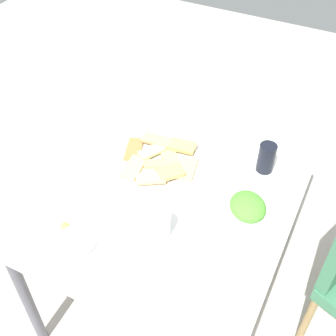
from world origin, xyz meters
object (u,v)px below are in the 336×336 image
object	(u,v)px
paper_napkin	(154,100)
fork	(150,99)
salad_plate_greens	(248,207)
drinking_glass	(160,225)
dining_table	(174,194)
salad_plate_rice	(77,241)
spoon	(157,101)
soda_can	(266,158)
pide_platter	(159,161)

from	to	relation	value
paper_napkin	fork	size ratio (longest dim) A/B	0.86
salad_plate_greens	drinking_glass	bearing A→B (deg)	-45.62
dining_table	drinking_glass	bearing A→B (deg)	15.36
salad_plate_greens	salad_plate_rice	world-z (taller)	salad_plate_greens
drinking_glass	spoon	size ratio (longest dim) A/B	0.50
soda_can	drinking_glass	size ratio (longest dim) A/B	1.24
drinking_glass	soda_can	bearing A→B (deg)	154.71
paper_napkin	spoon	world-z (taller)	spoon
dining_table	paper_napkin	world-z (taller)	paper_napkin
spoon	paper_napkin	bearing A→B (deg)	-72.04
soda_can	drinking_glass	distance (m)	0.51
dining_table	spoon	world-z (taller)	spoon
salad_plate_greens	paper_napkin	size ratio (longest dim) A/B	1.29
salad_plate_greens	spoon	xyz separation A→B (m)	(-0.45, -0.59, -0.02)
salad_plate_greens	fork	xyz separation A→B (m)	(-0.45, -0.63, -0.02)
soda_can	fork	size ratio (longest dim) A/B	0.70
dining_table	spoon	distance (m)	0.52
salad_plate_greens	salad_plate_rice	bearing A→B (deg)	-49.82
pide_platter	fork	xyz separation A→B (m)	(-0.37, -0.24, -0.01)
fork	salad_plate_rice	bearing A→B (deg)	28.08
salad_plate_greens	drinking_glass	distance (m)	0.32
spoon	drinking_glass	bearing A→B (deg)	46.49
salad_plate_greens	fork	world-z (taller)	salad_plate_greens
dining_table	salad_plate_greens	distance (m)	0.31
soda_can	paper_napkin	bearing A→B (deg)	-109.38
dining_table	pide_platter	distance (m)	0.14
dining_table	soda_can	size ratio (longest dim) A/B	9.35
salad_plate_greens	spoon	world-z (taller)	salad_plate_greens
salad_plate_rice	pide_platter	bearing A→B (deg)	172.18
salad_plate_greens	soda_can	world-z (taller)	soda_can
pide_platter	fork	size ratio (longest dim) A/B	1.95
salad_plate_rice	drinking_glass	size ratio (longest dim) A/B	2.27
drinking_glass	spoon	world-z (taller)	drinking_glass
pide_platter	spoon	world-z (taller)	pide_platter
fork	spoon	world-z (taller)	same
pide_platter	salad_plate_greens	xyz separation A→B (m)	(0.08, 0.39, 0.01)
salad_plate_rice	spoon	bearing A→B (deg)	-170.47
salad_plate_rice	soda_can	xyz separation A→B (m)	(-0.62, 0.44, 0.05)
pide_platter	salad_plate_rice	distance (m)	0.47
pide_platter	drinking_glass	xyz separation A→B (m)	(0.30, 0.16, 0.04)
fork	spoon	xyz separation A→B (m)	(0.00, 0.04, 0.00)
dining_table	fork	bearing A→B (deg)	-141.74
pide_platter	spoon	bearing A→B (deg)	-151.13
salad_plate_greens	spoon	size ratio (longest dim) A/B	0.98
salad_plate_rice	dining_table	bearing A→B (deg)	159.04
drinking_glass	fork	size ratio (longest dim) A/B	0.57
soda_can	drinking_glass	bearing A→B (deg)	-25.29
salad_plate_rice	spoon	size ratio (longest dim) A/B	1.14
pide_platter	salad_plate_greens	world-z (taller)	salad_plate_greens
soda_can	spoon	size ratio (longest dim) A/B	0.62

